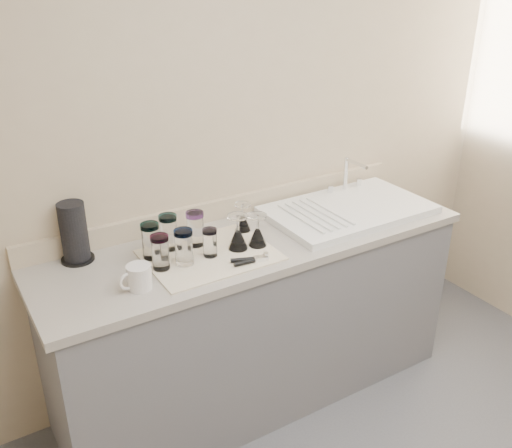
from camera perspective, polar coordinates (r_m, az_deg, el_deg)
room_envelope at (r=1.58m, az=23.46°, el=3.31°), size 3.54×3.50×2.52m
counter_unit at (r=2.88m, az=0.01°, el=-9.42°), size 2.06×0.62×0.90m
sink_unit at (r=2.94m, az=9.20°, el=1.48°), size 0.82×0.50×0.22m
dish_towel at (r=2.50m, az=-4.63°, el=-3.11°), size 0.55×0.42×0.01m
tumbler_teal at (r=2.47m, az=-10.48°, el=-1.63°), size 0.08×0.08×0.16m
tumbler_cyan at (r=2.53m, az=-8.74°, el=-0.79°), size 0.08×0.08×0.16m
tumbler_purple at (r=2.55m, az=-6.09°, el=-0.44°), size 0.08×0.08×0.16m
tumbler_magenta at (r=2.38m, az=-9.54°, el=-2.77°), size 0.08×0.08×0.15m
tumbler_blue at (r=2.40m, az=-7.22°, el=-2.29°), size 0.08×0.08×0.16m
tumbler_lavender at (r=2.46m, az=-4.62°, el=-1.85°), size 0.06×0.06×0.13m
goblet_back_right at (r=2.69m, az=-1.33°, el=0.27°), size 0.08×0.08×0.14m
goblet_front_left at (r=2.52m, az=-1.82°, el=-1.33°), size 0.09×0.09×0.16m
goblet_front_right at (r=2.55m, az=0.15°, el=-1.11°), size 0.08×0.08×0.15m
can_opener at (r=2.43m, az=-0.57°, el=-3.62°), size 0.16×0.08×0.02m
white_mug at (r=2.28m, az=-11.66°, el=-5.24°), size 0.14×0.11×0.10m
paper_towel_roll at (r=2.52m, az=-17.73°, el=-0.87°), size 0.14×0.14×0.27m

